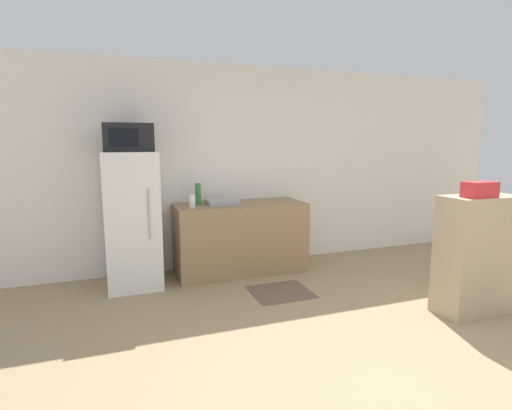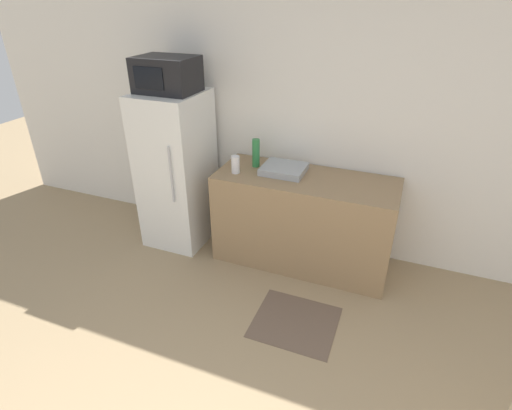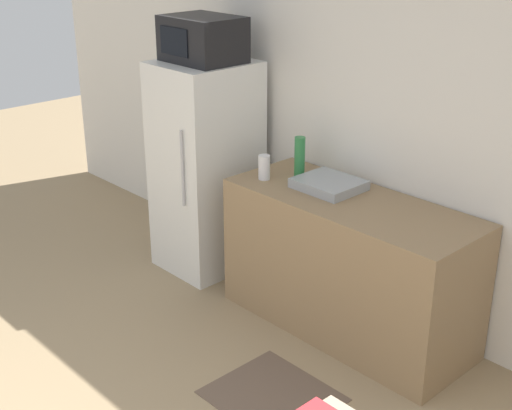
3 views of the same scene
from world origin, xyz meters
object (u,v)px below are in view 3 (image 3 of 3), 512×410
Objects in this scene: refrigerator at (206,168)px; bottle_tall at (300,157)px; bottle_short at (264,167)px; microwave at (203,39)px.

refrigerator reaches higher than bottle_tall.
bottle_tall reaches higher than bottle_short.
refrigerator is 0.91m from microwave.
microwave is 1.97× the size of bottle_tall.
refrigerator is 9.56× the size of bottle_short.
refrigerator is at bearing -169.95° from bottle_tall.
microwave is at bearing -108.43° from refrigerator.
bottle_tall is 0.24m from bottle_short.
bottle_short is at bearing -5.63° from refrigerator.
microwave reaches higher than bottle_short.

